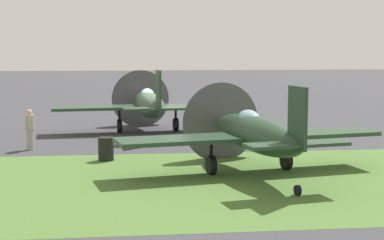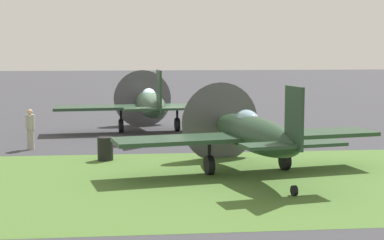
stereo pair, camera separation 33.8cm
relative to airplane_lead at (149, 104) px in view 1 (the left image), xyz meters
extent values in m
plane|color=#38383D|center=(0.50, -0.14, -1.44)|extent=(160.00, 160.00, 0.00)
cube|color=#476B2D|center=(0.50, -11.74, -1.44)|extent=(120.00, 11.00, 0.01)
ellipsoid|color=#233D28|center=(0.01, -0.16, 0.01)|extent=(1.86, 6.88, 1.24)
cube|color=#233D28|center=(-0.02, 0.24, -0.14)|extent=(9.71, 2.57, 0.14)
cube|color=#233D28|center=(0.30, -3.24, 0.91)|extent=(0.20, 1.10, 1.90)
cube|color=#233D28|center=(0.30, -3.24, 0.11)|extent=(3.27, 1.19, 0.10)
cone|color=#B7B24C|center=(-0.32, 3.48, 0.01)|extent=(0.70, 0.76, 0.64)
cylinder|color=#4C4C51|center=(-0.30, 3.28, 0.01)|extent=(3.19, 0.33, 3.20)
ellipsoid|color=#8CB2C6|center=(-0.04, 0.44, 0.44)|extent=(0.82, 1.46, 0.70)
cylinder|color=black|center=(-1.47, 0.21, -1.10)|extent=(0.28, 0.70, 0.68)
cylinder|color=black|center=(-1.47, 0.21, -0.62)|extent=(0.12, 0.12, 0.96)
cylinder|color=black|center=(1.41, 0.47, -1.10)|extent=(0.28, 0.70, 0.68)
cylinder|color=black|center=(1.41, 0.47, -0.62)|extent=(0.12, 0.12, 0.96)
cylinder|color=black|center=(0.31, -3.34, -1.28)|extent=(0.15, 0.33, 0.32)
ellipsoid|color=#233D28|center=(3.12, -10.78, -0.03)|extent=(2.47, 6.76, 1.21)
cube|color=#233D28|center=(3.04, -10.39, -0.17)|extent=(9.53, 3.44, 0.14)
cube|color=#233D28|center=(3.71, -13.75, 0.85)|extent=(0.30, 1.07, 1.86)
cube|color=#233D28|center=(3.71, -13.75, 0.07)|extent=(3.24, 1.47, 0.10)
cone|color=#B7B24C|center=(2.43, -7.28, -0.03)|extent=(0.75, 0.79, 0.63)
cylinder|color=#4C4C51|center=(2.47, -7.47, -0.03)|extent=(3.08, 0.64, 3.13)
ellipsoid|color=#8CB2C6|center=(3.01, -10.20, 0.40)|extent=(0.94, 1.47, 0.68)
cylinder|color=black|center=(1.63, -10.57, -1.11)|extent=(0.34, 0.69, 0.66)
cylinder|color=black|center=(1.63, -10.57, -0.64)|extent=(0.12, 0.12, 0.94)
cylinder|color=black|center=(4.42, -10.02, -1.11)|extent=(0.34, 0.69, 0.66)
cylinder|color=black|center=(4.42, -10.02, -0.64)|extent=(0.12, 0.12, 0.94)
cylinder|color=black|center=(3.72, -13.85, -1.29)|extent=(0.18, 0.33, 0.31)
cylinder|color=#9E998E|center=(-5.24, -4.65, -1.00)|extent=(0.30, 0.30, 0.88)
cylinder|color=#9E998E|center=(-5.24, -4.65, -0.25)|extent=(0.38, 0.38, 0.62)
sphere|color=tan|center=(-5.24, -4.65, 0.17)|extent=(0.23, 0.23, 0.23)
cylinder|color=#9E998E|center=(-5.21, -4.91, -0.25)|extent=(0.11, 0.11, 0.59)
cylinder|color=#9E998E|center=(-5.27, -4.39, -0.25)|extent=(0.11, 0.11, 0.59)
cylinder|color=black|center=(-2.00, -7.49, -0.99)|extent=(0.60, 0.60, 0.90)
camera|label=1|loc=(-1.45, -31.35, 2.95)|focal=58.35mm
camera|label=2|loc=(-1.11, -31.38, 2.95)|focal=58.35mm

